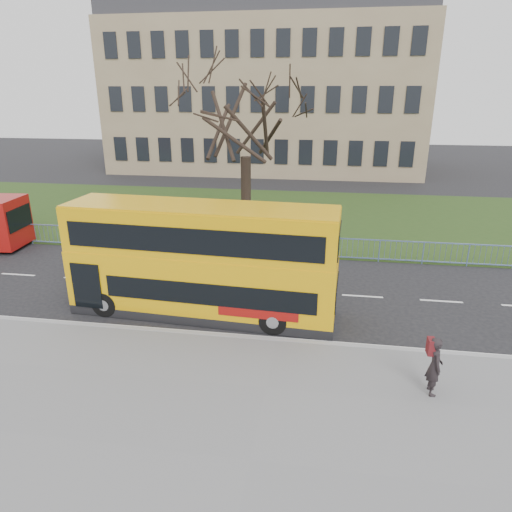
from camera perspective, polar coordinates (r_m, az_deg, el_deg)
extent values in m
plane|color=black|center=(16.41, 3.15, -8.01)|extent=(120.00, 120.00, 0.00)
cube|color=slate|center=(10.91, -0.75, -24.38)|extent=(80.00, 10.50, 0.12)
cube|color=gray|center=(15.03, 2.56, -10.52)|extent=(80.00, 0.20, 0.14)
cube|color=#233C16|center=(29.77, 5.93, 4.94)|extent=(80.00, 15.40, 0.08)
cube|color=#897356|center=(49.85, 1.53, 19.13)|extent=(30.00, 15.00, 14.00)
cube|color=#E7A709|center=(16.54, -6.66, -3.25)|extent=(9.61, 2.82, 1.76)
cube|color=#E7A709|center=(16.16, -6.80, 0.12)|extent=(9.61, 2.82, 0.30)
cube|color=#E7A709|center=(15.87, -6.94, 3.33)|extent=(9.56, 2.77, 1.58)
cube|color=black|center=(15.36, -6.09, -4.83)|extent=(7.31, 0.47, 0.77)
cube|color=black|center=(14.89, -8.31, 1.82)|extent=(8.72, 0.56, 0.86)
cylinder|color=black|center=(17.35, -18.38, -5.73)|extent=(0.95, 0.31, 0.94)
cylinder|color=black|center=(15.34, 2.14, -8.14)|extent=(0.95, 0.31, 0.94)
imported|color=black|center=(13.07, 21.42, -12.68)|extent=(0.41, 0.61, 1.64)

